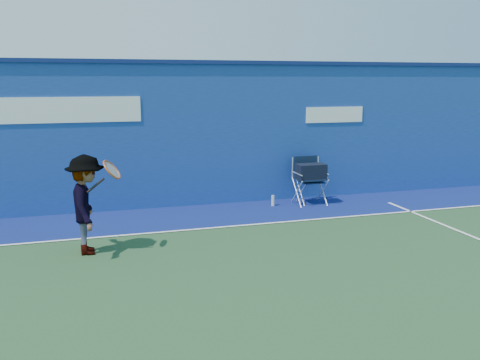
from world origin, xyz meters
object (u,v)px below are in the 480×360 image
object	(u,v)px
directors_chair_right	(310,185)
water_bottle	(273,201)
tennis_player	(87,205)
directors_chair_left	(311,190)

from	to	relation	value
directors_chair_right	water_bottle	world-z (taller)	directors_chair_right
directors_chair_right	tennis_player	distance (m)	5.06
directors_chair_left	tennis_player	distance (m)	5.19
directors_chair_left	tennis_player	xyz separation A→B (m)	(-4.73, -2.08, 0.49)
directors_chair_left	tennis_player	size ratio (longest dim) A/B	0.57
water_bottle	directors_chair_left	bearing A→B (deg)	3.57
directors_chair_right	water_bottle	distance (m)	0.89
directors_chair_left	tennis_player	world-z (taller)	tennis_player
directors_chair_right	water_bottle	size ratio (longest dim) A/B	4.33
water_bottle	tennis_player	xyz separation A→B (m)	(-3.81, -2.03, 0.66)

